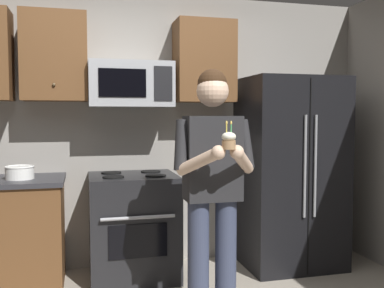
{
  "coord_description": "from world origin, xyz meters",
  "views": [
    {
      "loc": [
        -0.57,
        -2.41,
        1.44
      ],
      "look_at": [
        0.15,
        0.4,
        1.25
      ],
      "focal_mm": 40.17,
      "sensor_mm": 36.0,
      "label": 1
    }
  ],
  "objects_px": {
    "refrigerator": "(290,172)",
    "cupcake": "(229,140)",
    "person": "(213,181)",
    "oven_range": "(133,226)",
    "microwave": "(131,85)",
    "bowl_large_white": "(20,172)"
  },
  "relations": [
    {
      "from": "microwave",
      "to": "cupcake",
      "type": "bearing_deg",
      "value": -72.71
    },
    {
      "from": "bowl_large_white",
      "to": "person",
      "type": "height_order",
      "value": "person"
    },
    {
      "from": "bowl_large_white",
      "to": "cupcake",
      "type": "xyz_separation_m",
      "value": [
        1.37,
        -1.28,
        0.32
      ]
    },
    {
      "from": "microwave",
      "to": "person",
      "type": "xyz_separation_m",
      "value": [
        0.44,
        -1.09,
        -0.72
      ]
    },
    {
      "from": "oven_range",
      "to": "microwave",
      "type": "xyz_separation_m",
      "value": [
        0.0,
        0.12,
        1.26
      ]
    },
    {
      "from": "person",
      "to": "cupcake",
      "type": "height_order",
      "value": "person"
    },
    {
      "from": "cupcake",
      "to": "refrigerator",
      "type": "bearing_deg",
      "value": 49.88
    },
    {
      "from": "bowl_large_white",
      "to": "cupcake",
      "type": "relative_size",
      "value": 1.35
    },
    {
      "from": "oven_range",
      "to": "refrigerator",
      "type": "distance_m",
      "value": 1.56
    },
    {
      "from": "person",
      "to": "refrigerator",
      "type": "bearing_deg",
      "value": 41.23
    },
    {
      "from": "microwave",
      "to": "cupcake",
      "type": "xyz_separation_m",
      "value": [
        0.44,
        -1.42,
        -0.43
      ]
    },
    {
      "from": "person",
      "to": "cupcake",
      "type": "relative_size",
      "value": 10.13
    },
    {
      "from": "microwave",
      "to": "bowl_large_white",
      "type": "bearing_deg",
      "value": -171.73
    },
    {
      "from": "microwave",
      "to": "refrigerator",
      "type": "height_order",
      "value": "microwave"
    },
    {
      "from": "oven_range",
      "to": "bowl_large_white",
      "type": "xyz_separation_m",
      "value": [
        -0.93,
        -0.02,
        0.52
      ]
    },
    {
      "from": "refrigerator",
      "to": "cupcake",
      "type": "xyz_separation_m",
      "value": [
        -1.06,
        -1.26,
        0.39
      ]
    },
    {
      "from": "refrigerator",
      "to": "bowl_large_white",
      "type": "distance_m",
      "value": 2.43
    },
    {
      "from": "refrigerator",
      "to": "person",
      "type": "xyz_separation_m",
      "value": [
        -1.06,
        -0.93,
        0.1
      ]
    },
    {
      "from": "oven_range",
      "to": "refrigerator",
      "type": "height_order",
      "value": "refrigerator"
    },
    {
      "from": "oven_range",
      "to": "refrigerator",
      "type": "xyz_separation_m",
      "value": [
        1.5,
        -0.04,
        0.44
      ]
    },
    {
      "from": "oven_range",
      "to": "person",
      "type": "xyz_separation_m",
      "value": [
        0.44,
        -0.97,
        0.53
      ]
    },
    {
      "from": "bowl_large_white",
      "to": "cupcake",
      "type": "height_order",
      "value": "cupcake"
    }
  ]
}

